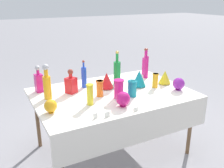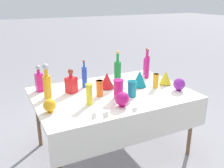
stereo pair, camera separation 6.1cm
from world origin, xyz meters
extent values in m
plane|color=gray|center=(0.00, 0.00, 0.00)|extent=(40.00, 40.00, 0.00)
cube|color=white|center=(0.00, 0.00, 0.74)|extent=(1.74, 1.18, 0.03)
cube|color=white|center=(0.00, -0.60, 0.60)|extent=(1.74, 0.01, 0.33)
cylinder|color=brown|center=(-0.77, -0.49, 0.36)|extent=(0.04, 0.04, 0.73)
cylinder|color=brown|center=(0.77, -0.49, 0.36)|extent=(0.04, 0.04, 0.73)
cylinder|color=brown|center=(-0.77, 0.49, 0.36)|extent=(0.04, 0.04, 0.73)
cylinder|color=brown|center=(0.77, 0.49, 0.36)|extent=(0.04, 0.04, 0.73)
cylinder|color=#198C38|center=(0.18, 0.21, 0.90)|extent=(0.09, 0.09, 0.29)
cylinder|color=#198C38|center=(0.18, 0.21, 1.10)|extent=(0.03, 0.03, 0.10)
sphere|color=gold|center=(0.18, 0.21, 1.16)|extent=(0.04, 0.04, 0.04)
cylinder|color=orange|center=(-0.69, 0.16, 0.88)|extent=(0.08, 0.08, 0.25)
cylinder|color=orange|center=(-0.69, 0.16, 1.05)|extent=(0.04, 0.04, 0.08)
sphere|color=#B2B2B7|center=(-0.69, 0.16, 1.11)|extent=(0.07, 0.07, 0.07)
cylinder|color=#C61972|center=(0.65, 0.26, 0.91)|extent=(0.06, 0.06, 0.30)
cylinder|color=#C61972|center=(0.65, 0.26, 1.10)|extent=(0.02, 0.02, 0.08)
sphere|color=maroon|center=(0.65, 0.26, 1.15)|extent=(0.03, 0.03, 0.03)
cylinder|color=#C61972|center=(0.74, 0.41, 0.88)|extent=(0.08, 0.08, 0.23)
cylinder|color=#C61972|center=(0.74, 0.41, 1.04)|extent=(0.03, 0.03, 0.10)
sphere|color=maroon|center=(0.74, 0.41, 1.11)|extent=(0.04, 0.04, 0.04)
cylinder|color=blue|center=(-0.21, 0.31, 0.88)|extent=(0.06, 0.06, 0.24)
cylinder|color=blue|center=(-0.21, 0.31, 1.04)|extent=(0.02, 0.02, 0.07)
sphere|color=maroon|center=(-0.21, 0.31, 1.08)|extent=(0.03, 0.03, 0.03)
cube|color=#C61972|center=(-0.72, 0.40, 0.86)|extent=(0.09, 0.09, 0.21)
cylinder|color=#C61972|center=(-0.72, 0.40, 1.00)|extent=(0.03, 0.03, 0.06)
sphere|color=#B2B2B7|center=(-0.72, 0.40, 1.04)|extent=(0.06, 0.06, 0.06)
cube|color=red|center=(-0.41, 0.20, 0.85)|extent=(0.14, 0.14, 0.18)
cylinder|color=red|center=(-0.41, 0.20, 0.96)|extent=(0.04, 0.04, 0.05)
sphere|color=maroon|center=(-0.41, 0.20, 1.01)|extent=(0.06, 0.06, 0.06)
cylinder|color=orange|center=(0.53, -0.09, 0.85)|extent=(0.07, 0.07, 0.17)
cylinder|color=orange|center=(0.53, -0.09, 0.93)|extent=(0.08, 0.08, 0.01)
cylinder|color=yellow|center=(-0.35, -0.20, 0.87)|extent=(0.06, 0.06, 0.22)
cylinder|color=yellow|center=(-0.35, -0.20, 0.97)|extent=(0.07, 0.07, 0.01)
cylinder|color=teal|center=(0.14, -0.20, 0.85)|extent=(0.10, 0.10, 0.18)
cylinder|color=teal|center=(0.14, -0.20, 0.93)|extent=(0.11, 0.11, 0.01)
cylinder|color=orange|center=(-0.17, -0.04, 0.85)|extent=(0.07, 0.07, 0.18)
cylinder|color=orange|center=(-0.17, -0.04, 0.93)|extent=(0.09, 0.09, 0.01)
cylinder|color=#C61972|center=(-0.02, -0.18, 0.86)|extent=(0.10, 0.10, 0.21)
cylinder|color=#C61972|center=(-0.02, -0.18, 0.96)|extent=(0.11, 0.11, 0.01)
cylinder|color=teal|center=(0.38, 0.02, 0.77)|extent=(0.08, 0.08, 0.01)
cone|color=teal|center=(0.38, 0.02, 0.87)|extent=(0.17, 0.17, 0.19)
cylinder|color=red|center=(0.01, 0.14, 0.77)|extent=(0.09, 0.09, 0.01)
cone|color=red|center=(0.01, 0.14, 0.86)|extent=(0.16, 0.16, 0.18)
cylinder|color=yellow|center=(0.71, -0.05, 0.77)|extent=(0.08, 0.08, 0.01)
cone|color=yellow|center=(0.71, -0.05, 0.85)|extent=(0.15, 0.15, 0.16)
cylinder|color=#C61972|center=(-0.08, -0.38, 0.76)|extent=(0.06, 0.06, 0.01)
sphere|color=#C61972|center=(-0.08, -0.38, 0.84)|extent=(0.14, 0.14, 0.14)
cylinder|color=purple|center=(0.72, -0.29, 0.76)|extent=(0.06, 0.06, 0.01)
sphere|color=purple|center=(0.72, -0.29, 0.84)|extent=(0.14, 0.14, 0.14)
cylinder|color=orange|center=(-0.75, -0.20, 0.76)|extent=(0.06, 0.06, 0.01)
sphere|color=orange|center=(-0.75, -0.20, 0.83)|extent=(0.12, 0.12, 0.12)
cube|color=white|center=(-0.32, -0.52, 0.78)|extent=(0.06, 0.02, 0.05)
cube|color=white|center=(-0.03, -0.54, 0.78)|extent=(0.06, 0.02, 0.04)
cube|color=white|center=(-0.43, -0.50, 0.78)|extent=(0.05, 0.02, 0.05)
camera|label=1|loc=(-1.23, -2.34, 1.79)|focal=40.00mm
camera|label=2|loc=(-1.18, -2.36, 1.79)|focal=40.00mm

